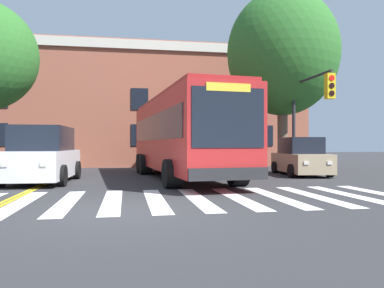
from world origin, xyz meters
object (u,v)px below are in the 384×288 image
object	(u,v)px
car_white_near_lane	(43,156)
car_silver_behind_bus	(157,151)
city_bus	(181,134)
car_tan_far_lane	(300,158)
traffic_light_near_corner	(309,105)
street_tree_curbside_large	(282,53)

from	to	relation	value
car_white_near_lane	car_silver_behind_bus	world-z (taller)	car_silver_behind_bus
city_bus	car_tan_far_lane	world-z (taller)	city_bus
car_white_near_lane	traffic_light_near_corner	bearing A→B (deg)	1.36
car_silver_behind_bus	street_tree_curbside_large	distance (m)	11.27
city_bus	car_white_near_lane	size ratio (longest dim) A/B	2.42
city_bus	car_silver_behind_bus	xyz separation A→B (m)	(-0.31, 10.41, -0.88)
car_tan_far_lane	car_silver_behind_bus	size ratio (longest dim) A/B	0.83
car_white_near_lane	city_bus	bearing A→B (deg)	9.78
traffic_light_near_corner	street_tree_curbside_large	xyz separation A→B (m)	(0.12, 3.12, 3.03)
city_bus	street_tree_curbside_large	world-z (taller)	street_tree_curbside_large
car_tan_far_lane	city_bus	bearing A→B (deg)	-172.77
car_tan_far_lane	car_silver_behind_bus	xyz separation A→B (m)	(-6.19, 9.67, 0.20)
car_tan_far_lane	traffic_light_near_corner	distance (m)	2.80
car_silver_behind_bus	car_tan_far_lane	bearing A→B (deg)	-57.35
car_tan_far_lane	street_tree_curbside_large	bearing A→B (deg)	96.23
car_silver_behind_bus	street_tree_curbside_large	xyz separation A→B (m)	(6.01, -7.98, 5.22)
car_silver_behind_bus	street_tree_curbside_large	size ratio (longest dim) A/B	0.55
city_bus	street_tree_curbside_large	distance (m)	7.56
car_white_near_lane	traffic_light_near_corner	distance (m)	11.30
car_tan_far_lane	traffic_light_near_corner	world-z (taller)	traffic_light_near_corner
car_white_near_lane	street_tree_curbside_large	size ratio (longest dim) A/B	0.50
city_bus	traffic_light_near_corner	bearing A→B (deg)	-6.99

